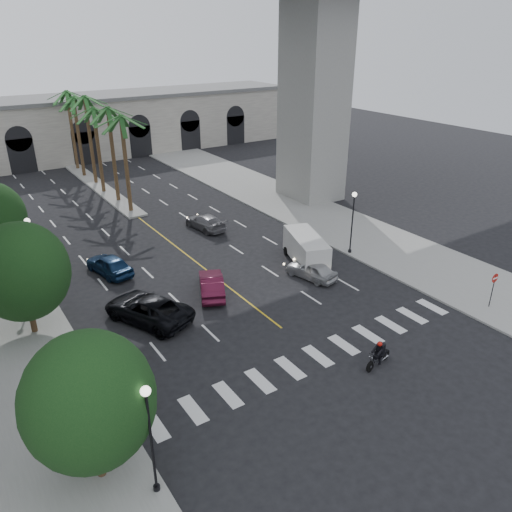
{
  "coord_description": "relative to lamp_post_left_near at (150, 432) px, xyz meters",
  "views": [
    {
      "loc": [
        -16.01,
        -19.2,
        17.14
      ],
      "look_at": [
        0.71,
        6.0,
        3.27
      ],
      "focal_mm": 35.0,
      "sensor_mm": 36.0,
      "label": 1
    }
  ],
  "objects": [
    {
      "name": "pier_building",
      "position": [
        11.4,
        60.0,
        1.04
      ],
      "size": [
        71.0,
        10.5,
        8.5
      ],
      "color": "beige",
      "rests_on": "ground"
    },
    {
      "name": "palm_b",
      "position": [
        11.5,
        37.0,
        6.15
      ],
      "size": [
        3.2,
        3.2,
        10.6
      ],
      "color": "#47331E",
      "rests_on": "ground"
    },
    {
      "name": "bridge",
      "position": [
        14.82,
        27.0,
        15.29
      ],
      "size": [
        75.0,
        13.0,
        26.0
      ],
      "color": "gray",
      "rests_on": "ground"
    },
    {
      "name": "ground",
      "position": [
        11.4,
        5.0,
        -3.22
      ],
      "size": [
        140.0,
        140.0,
        0.0
      ],
      "primitive_type": "plane",
      "color": "black",
      "rests_on": "ground"
    },
    {
      "name": "street_tree_mid",
      "position": [
        -1.6,
        15.0,
        0.99
      ],
      "size": [
        5.44,
        5.44,
        7.21
      ],
      "color": "#382616",
      "rests_on": "ground"
    },
    {
      "name": "palm_f",
      "position": [
        11.6,
        53.0,
        6.24
      ],
      "size": [
        3.2,
        3.2,
        10.7
      ],
      "color": "#47331E",
      "rests_on": "ground"
    },
    {
      "name": "traffic_signal_far",
      "position": [
        0.1,
        6.5,
        -0.71
      ],
      "size": [
        0.25,
        0.18,
        3.65
      ],
      "color": "black",
      "rests_on": "ground"
    },
    {
      "name": "do_not_enter_sign",
      "position": [
        24.4,
        1.28,
        -1.33
      ],
      "size": [
        0.64,
        0.06,
        2.6
      ],
      "rotation": [
        0.0,
        0.0,
        -0.0
      ],
      "color": "black",
      "rests_on": "ground"
    },
    {
      "name": "car_d",
      "position": [
        15.5,
        24.64,
        -2.53
      ],
      "size": [
        2.48,
        4.95,
        1.38
      ],
      "primitive_type": "imported",
      "rotation": [
        0.0,
        0.0,
        3.26
      ],
      "color": "slate",
      "rests_on": "ground"
    },
    {
      "name": "street_tree_near",
      "position": [
        -1.6,
        2.0,
        0.8
      ],
      "size": [
        5.2,
        5.2,
        6.89
      ],
      "color": "#382616",
      "rests_on": "ground"
    },
    {
      "name": "car_c",
      "position": [
        4.83,
        12.52,
        -2.38
      ],
      "size": [
        5.05,
        6.69,
        1.69
      ],
      "primitive_type": "imported",
      "rotation": [
        0.0,
        0.0,
        3.57
      ],
      "color": "black",
      "rests_on": "ground"
    },
    {
      "name": "lamp_post_left_near",
      "position": [
        0.0,
        0.0,
        0.0
      ],
      "size": [
        0.4,
        0.4,
        5.35
      ],
      "color": "black",
      "rests_on": "ground"
    },
    {
      "name": "palm_a",
      "position": [
        11.4,
        33.0,
        5.88
      ],
      "size": [
        3.2,
        3.2,
        10.3
      ],
      "color": "#47331E",
      "rests_on": "ground"
    },
    {
      "name": "pedestrian_a",
      "position": [
        -0.1,
        5.93,
        -2.17
      ],
      "size": [
        0.77,
        0.64,
        1.8
      ],
      "primitive_type": "imported",
      "rotation": [
        0.0,
        0.0,
        0.37
      ],
      "color": "black",
      "rests_on": "sidewalk_left"
    },
    {
      "name": "palm_c",
      "position": [
        11.2,
        41.0,
        5.69
      ],
      "size": [
        3.2,
        3.2,
        10.1
      ],
      "color": "#47331E",
      "rests_on": "ground"
    },
    {
      "name": "lamp_post_right",
      "position": [
        22.8,
        13.0,
        0.0
      ],
      "size": [
        0.4,
        0.4,
        5.35
      ],
      "color": "black",
      "rests_on": "ground"
    },
    {
      "name": "car_b",
      "position": [
        9.9,
        13.32,
        -2.47
      ],
      "size": [
        3.38,
        4.83,
        1.51
      ],
      "primitive_type": "imported",
      "rotation": [
        0.0,
        0.0,
        2.71
      ],
      "color": "#490E24",
      "rests_on": "ground"
    },
    {
      "name": "median",
      "position": [
        11.4,
        43.0,
        -3.12
      ],
      "size": [
        2.0,
        24.0,
        0.2
      ],
      "primitive_type": "cube",
      "color": "gray",
      "rests_on": "ground"
    },
    {
      "name": "cargo_van",
      "position": [
        18.53,
        13.5,
        -1.91
      ],
      "size": [
        3.76,
        5.91,
        2.36
      ],
      "rotation": [
        0.0,
        0.0,
        -0.34
      ],
      "color": "silver",
      "rests_on": "ground"
    },
    {
      "name": "car_e",
      "position": [
        4.97,
        20.4,
        -2.44
      ],
      "size": [
        2.75,
        4.87,
        1.56
      ],
      "primitive_type": "imported",
      "rotation": [
        0.0,
        0.0,
        3.35
      ],
      "color": "#0F2648",
      "rests_on": "ground"
    },
    {
      "name": "palm_d",
      "position": [
        11.55,
        45.0,
        6.43
      ],
      "size": [
        3.2,
        3.2,
        10.9
      ],
      "color": "#47331E",
      "rests_on": "ground"
    },
    {
      "name": "sidewalk_right",
      "position": [
        26.4,
        20.0,
        -3.15
      ],
      "size": [
        8.0,
        100.0,
        0.15
      ],
      "primitive_type": "cube",
      "color": "gray",
      "rests_on": "ground"
    },
    {
      "name": "car_a",
      "position": [
        17.33,
        11.34,
        -2.53
      ],
      "size": [
        2.51,
        4.33,
        1.38
      ],
      "primitive_type": "imported",
      "rotation": [
        0.0,
        0.0,
        3.37
      ],
      "color": "#A0A1A5",
      "rests_on": "ground"
    },
    {
      "name": "traffic_signal_near",
      "position": [
        0.1,
        2.5,
        -0.71
      ],
      "size": [
        0.25,
        0.18,
        3.65
      ],
      "color": "black",
      "rests_on": "ground"
    },
    {
      "name": "palm_e",
      "position": [
        11.3,
        49.0,
        5.97
      ],
      "size": [
        3.2,
        3.2,
        10.4
      ],
      "color": "#47331E",
      "rests_on": "ground"
    },
    {
      "name": "motorcycle_rider",
      "position": [
        13.68,
        1.01,
        -2.51
      ],
      "size": [
        2.16,
        0.65,
        1.57
      ],
      "rotation": [
        0.0,
        0.0,
        0.19
      ],
      "color": "black",
      "rests_on": "ground"
    },
    {
      "name": "lamp_post_left_far",
      "position": [
        0.0,
        21.0,
        0.0
      ],
      "size": [
        0.4,
        0.4,
        5.35
      ],
      "color": "black",
      "rests_on": "ground"
    }
  ]
}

